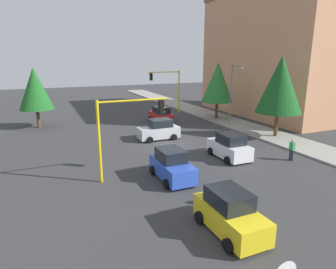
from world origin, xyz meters
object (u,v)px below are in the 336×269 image
object	(u,v)px
car_yellow	(230,214)
pedestrian_crossing	(292,149)
traffic_signal_near_right	(128,122)
car_red	(161,115)
car_blue	(172,166)
car_white	(229,147)
street_lamp_curbside	(233,89)
traffic_signal_far_left	(167,84)
car_silver	(159,130)
tree_opposite_side	(35,89)
tree_roadside_mid	(218,82)
tree_roadside_near	(280,85)

from	to	relation	value
car_yellow	pedestrian_crossing	world-z (taller)	car_yellow
traffic_signal_near_right	car_red	distance (m)	17.39
car_blue	car_yellow	distance (m)	6.55
car_white	car_red	bearing A→B (deg)	179.88
car_white	car_blue	size ratio (longest dim) A/B	0.99
street_lamp_curbside	car_red	distance (m)	9.12
car_yellow	traffic_signal_far_left	bearing A→B (deg)	162.10
car_silver	car_red	distance (m)	7.64
street_lamp_curbside	tree_opposite_side	size ratio (longest dim) A/B	1.05
tree_roadside_mid	tree_opposite_side	size ratio (longest dim) A/B	1.07
tree_roadside_near	car_blue	xyz separation A→B (m)	(5.31, -13.68, -4.30)
tree_roadside_near	car_red	distance (m)	14.16
street_lamp_curbside	tree_opposite_side	distance (m)	21.87
tree_roadside_near	car_yellow	world-z (taller)	tree_roadside_near
traffic_signal_near_right	tree_roadside_mid	distance (m)	21.00
car_yellow	car_white	bearing A→B (deg)	145.20
tree_roadside_near	pedestrian_crossing	distance (m)	8.12
tree_roadside_mid	tree_roadside_near	bearing A→B (deg)	2.86
traffic_signal_far_left	tree_roadside_near	world-z (taller)	tree_roadside_near
street_lamp_curbside	tree_roadside_mid	bearing A→B (deg)	169.67
car_white	car_silver	xyz separation A→B (m)	(-7.33, -3.02, -0.00)
car_yellow	traffic_signal_near_right	bearing A→B (deg)	-163.26
car_red	traffic_signal_far_left	bearing A→B (deg)	148.71
car_yellow	car_blue	bearing A→B (deg)	179.25
tree_roadside_mid	car_red	distance (m)	8.29
pedestrian_crossing	car_blue	bearing A→B (deg)	-92.57
tree_roadside_mid	car_white	size ratio (longest dim) A/B	1.86
traffic_signal_near_right	tree_opposite_side	world-z (taller)	tree_opposite_side
car_red	tree_roadside_near	bearing A→B (deg)	35.33
traffic_signal_near_right	car_silver	size ratio (longest dim) A/B	1.33
traffic_signal_near_right	tree_roadside_near	bearing A→B (deg)	103.93
tree_roadside_near	street_lamp_curbside	bearing A→B (deg)	-166.95
traffic_signal_near_right	tree_roadside_near	xyz separation A→B (m)	(-4.00, 16.13, 1.47)
traffic_signal_far_left	tree_roadside_mid	xyz separation A→B (m)	(6.00, 4.26, 0.51)
street_lamp_curbside	car_blue	world-z (taller)	street_lamp_curbside
traffic_signal_near_right	car_silver	distance (m)	9.99
car_white	traffic_signal_far_left	bearing A→B (deg)	170.98
car_white	car_red	xyz separation A→B (m)	(-14.33, 0.03, -0.00)
street_lamp_curbside	car_blue	xyz separation A→B (m)	(10.92, -12.38, -3.45)
traffic_signal_near_right	car_red	bearing A→B (deg)	150.97
car_white	car_blue	distance (m)	6.17
car_silver	pedestrian_crossing	world-z (taller)	car_silver
traffic_signal_far_left	car_red	bearing A→B (deg)	-31.29
traffic_signal_far_left	car_silver	world-z (taller)	traffic_signal_far_left
pedestrian_crossing	tree_roadside_near	bearing A→B (deg)	146.55
traffic_signal_far_left	car_silver	xyz separation A→B (m)	(12.00, -6.09, -3.29)
car_red	street_lamp_curbside	bearing A→B (deg)	50.32
traffic_signal_far_left	car_yellow	size ratio (longest dim) A/B	1.56
tree_opposite_side	street_lamp_curbside	bearing A→B (deg)	67.45
traffic_signal_far_left	car_yellow	bearing A→B (deg)	-17.90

